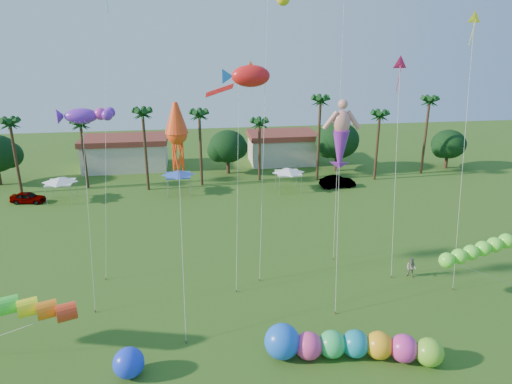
{
  "coord_description": "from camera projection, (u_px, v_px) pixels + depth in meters",
  "views": [
    {
      "loc": [
        -4.23,
        -19.01,
        19.05
      ],
      "look_at": [
        0.0,
        10.0,
        9.0
      ],
      "focal_mm": 32.0,
      "sensor_mm": 36.0,
      "label": 1
    }
  ],
  "objects": [
    {
      "name": "tree_line",
      "position": [
        246.0,
        146.0,
        64.83
      ],
      "size": [
        69.46,
        8.91,
        11.0
      ],
      "color": "#3A2819",
      "rests_on": "ground"
    },
    {
      "name": "buildings_row",
      "position": [
        199.0,
        153.0,
        70.28
      ],
      "size": [
        35.0,
        7.0,
        4.0
      ],
      "color": "beige",
      "rests_on": "ground"
    },
    {
      "name": "tent_row",
      "position": [
        178.0,
        174.0,
        56.84
      ],
      "size": [
        31.0,
        4.0,
        0.6
      ],
      "color": "white",
      "rests_on": "ground"
    },
    {
      "name": "car_a",
      "position": [
        28.0,
        197.0,
        54.73
      ],
      "size": [
        4.2,
        2.22,
        1.36
      ],
      "primitive_type": "imported",
      "rotation": [
        0.0,
        0.0,
        1.41
      ],
      "color": "#4C4C54",
      "rests_on": "ground"
    },
    {
      "name": "car_b",
      "position": [
        338.0,
        182.0,
        60.34
      ],
      "size": [
        4.7,
        1.81,
        1.53
      ],
      "primitive_type": "imported",
      "rotation": [
        0.0,
        0.0,
        1.61
      ],
      "color": "#4C4C54",
      "rests_on": "ground"
    },
    {
      "name": "spectator_b",
      "position": [
        411.0,
        268.0,
        37.74
      ],
      "size": [
        1.04,
        1.06,
        1.72
      ],
      "primitive_type": "imported",
      "rotation": [
        0.0,
        0.0,
        -0.84
      ],
      "color": "gray",
      "rests_on": "ground"
    },
    {
      "name": "caterpillar_inflatable",
      "position": [
        346.0,
        345.0,
        28.18
      ],
      "size": [
        10.9,
        4.18,
        2.23
      ],
      "rotation": [
        0.0,
        0.0,
        -0.21
      ],
      "color": "#E93D8A",
      "rests_on": "ground"
    },
    {
      "name": "blue_ball",
      "position": [
        129.0,
        363.0,
        26.69
      ],
      "size": [
        1.83,
        1.83,
        1.83
      ],
      "primitive_type": "sphere",
      "color": "#1C3CFF",
      "rests_on": "ground"
    },
    {
      "name": "rainbow_tube",
      "position": [
        31.0,
        315.0,
        27.3
      ],
      "size": [
        10.59,
        2.5,
        3.79
      ],
      "color": "red",
      "rests_on": "ground"
    },
    {
      "name": "green_worm",
      "position": [
        447.0,
        260.0,
        33.73
      ],
      "size": [
        10.19,
        2.05,
        4.02
      ],
      "color": "#66FE38",
      "rests_on": "ground"
    },
    {
      "name": "merman_kite",
      "position": [
        341.0,
        139.0,
        32.51
      ],
      "size": [
        2.33,
        4.52,
        14.47
      ],
      "color": "#DC867D",
      "rests_on": "ground"
    },
    {
      "name": "fish_kite",
      "position": [
        251.0,
        76.0,
        35.53
      ],
      "size": [
        4.68,
        6.01,
        17.05
      ],
      "color": "red",
      "rests_on": "ground"
    },
    {
      "name": "squid_kite",
      "position": [
        177.0,
        134.0,
        30.17
      ],
      "size": [
        1.98,
        5.85,
        15.1
      ],
      "color": "#FF4414",
      "rests_on": "ground"
    },
    {
      "name": "lobster_kite",
      "position": [
        81.0,
        116.0,
        32.18
      ],
      "size": [
        4.5,
        5.48,
        14.48
      ],
      "color": "purple",
      "rests_on": "ground"
    },
    {
      "name": "delta_kite_red",
      "position": [
        400.0,
        66.0,
        36.82
      ],
      "size": [
        1.77,
        4.67,
        17.6
      ],
      "color": "#CD1649",
      "rests_on": "ground"
    },
    {
      "name": "delta_kite_yellow",
      "position": [
        474.0,
        25.0,
        32.82
      ],
      "size": [
        1.21,
        3.53,
        20.8
      ],
      "color": "#FFFB1A",
      "rests_on": "ground"
    }
  ]
}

